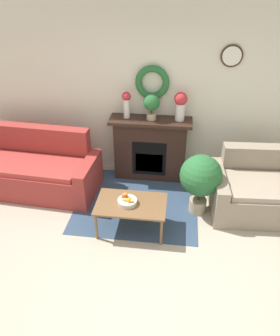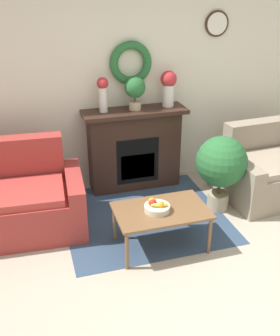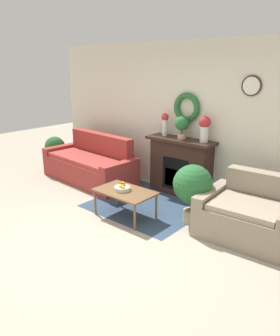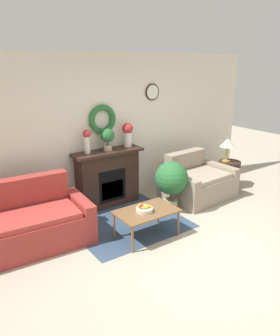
# 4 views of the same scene
# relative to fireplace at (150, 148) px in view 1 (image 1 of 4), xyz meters

# --- Properties ---
(ground_plane) EXTENTS (16.00, 16.00, 0.00)m
(ground_plane) POSITION_rel_fireplace_xyz_m (0.12, -2.15, -0.53)
(ground_plane) COLOR #ADA38E
(floor_rug) EXTENTS (1.80, 1.68, 0.01)m
(floor_rug) POSITION_rel_fireplace_xyz_m (-0.11, -0.76, -0.52)
(floor_rug) COLOR #334760
(floor_rug) RESTS_ON ground_plane
(wall_back) EXTENTS (6.80, 0.16, 2.70)m
(wall_back) POSITION_rel_fireplace_xyz_m (0.12, 0.21, 0.83)
(wall_back) COLOR beige
(wall_back) RESTS_ON ground_plane
(fireplace) EXTENTS (1.28, 0.41, 1.04)m
(fireplace) POSITION_rel_fireplace_xyz_m (0.00, 0.00, 0.00)
(fireplace) COLOR #331E16
(fireplace) RESTS_ON ground_plane
(couch_left) EXTENTS (2.13, 1.00, 0.94)m
(couch_left) POSITION_rel_fireplace_xyz_m (-1.81, -0.57, -0.20)
(couch_left) COLOR #9E332D
(couch_left) RESTS_ON ground_plane
(loveseat_right) EXTENTS (1.33, 1.05, 0.85)m
(loveseat_right) POSITION_rel_fireplace_xyz_m (1.60, -0.67, -0.22)
(loveseat_right) COLOR gray
(loveseat_right) RESTS_ON ground_plane
(coffee_table) EXTENTS (0.92, 0.58, 0.43)m
(coffee_table) POSITION_rel_fireplace_xyz_m (-0.11, -1.35, -0.14)
(coffee_table) COLOR brown
(coffee_table) RESTS_ON ground_plane
(fruit_bowl) EXTENTS (0.25, 0.25, 0.12)m
(fruit_bowl) POSITION_rel_fireplace_xyz_m (-0.16, -1.36, -0.05)
(fruit_bowl) COLOR beige
(fruit_bowl) RESTS_ON coffee_table
(vase_on_mantel_left) EXTENTS (0.14, 0.14, 0.41)m
(vase_on_mantel_left) POSITION_rel_fireplace_xyz_m (-0.38, 0.01, 0.76)
(vase_on_mantel_left) COLOR silver
(vase_on_mantel_left) RESTS_ON fireplace
(vase_on_mantel_right) EXTENTS (0.20, 0.20, 0.44)m
(vase_on_mantel_right) POSITION_rel_fireplace_xyz_m (0.44, 0.01, 0.77)
(vase_on_mantel_right) COLOR silver
(vase_on_mantel_right) RESTS_ON fireplace
(potted_plant_on_mantel) EXTENTS (0.25, 0.25, 0.40)m
(potted_plant_on_mantel) POSITION_rel_fireplace_xyz_m (0.01, -0.01, 0.76)
(potted_plant_on_mantel) COLOR tan
(potted_plant_on_mantel) RESTS_ON fireplace
(potted_plant_floor_by_loveseat) EXTENTS (0.58, 0.58, 0.90)m
(potted_plant_floor_by_loveseat) POSITION_rel_fireplace_xyz_m (0.78, -0.85, 0.05)
(potted_plant_floor_by_loveseat) COLOR tan
(potted_plant_floor_by_loveseat) RESTS_ON ground_plane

